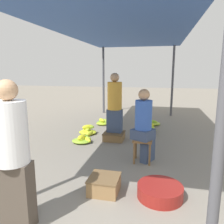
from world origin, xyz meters
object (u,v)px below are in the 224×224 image
Objects in this scene: stool at (143,143)px; vendor_seated at (144,125)px; vendor_foreground at (13,155)px; banana_pile_right_1 at (150,129)px; banana_pile_left_1 at (88,131)px; basin_black at (160,191)px; crate_near at (104,184)px; banana_pile_left_2 at (103,122)px; banana_pile_left_0 at (83,139)px; crate_mid at (114,136)px; banana_pile_right_0 at (151,123)px; shopper_walking_mid at (115,106)px.

stool is 0.33× the size of vendor_seated.
vendor_foreground is 4.24m from banana_pile_right_1.
banana_pile_right_1 is (1.59, 0.55, 0.01)m from banana_pile_left_1.
basin_black is 0.75m from crate_near.
banana_pile_left_2 is (-0.26, 4.50, -0.74)m from vendor_foreground.
vendor_seated reaches higher than stool.
banana_pile_right_1 is at bearing 73.36° from vendor_foreground.
stool is at bearing 106.47° from basin_black.
crate_near reaches higher than basin_black.
crate_mid is at bearing 28.24° from banana_pile_left_0.
vendor_foreground is at bearing -103.64° from banana_pile_right_0.
crate_mid is at bearing 124.03° from stool.
banana_pile_left_2 is 0.98× the size of banana_pile_right_1.
banana_pile_left_1 is 1.22× the size of banana_pile_right_1.
basin_black is 3.17m from banana_pile_left_1.
banana_pile_left_1 is 1.24× the size of banana_pile_left_2.
banana_pile_left_0 is at bearing -80.61° from banana_pile_left_1.
vendor_foreground is at bearing -96.94° from crate_mid.
banana_pile_left_0 is (-0.28, 2.78, -0.75)m from vendor_foreground.
shopper_walking_mid is (-0.35, 2.32, 0.72)m from crate_near.
vendor_foreground is 3.24m from crate_mid.
crate_mid is (0.66, 0.36, 0.02)m from banana_pile_left_0.
banana_pile_left_0 is 0.75m from crate_mid.
basin_black is 1.14× the size of banana_pile_right_0.
banana_pile_left_0 is 1.18× the size of crate_near.
shopper_walking_mid is at bearing -134.40° from banana_pile_right_1.
banana_pile_left_1 is 0.92× the size of banana_pile_right_0.
banana_pile_left_0 is at bearing 133.00° from basin_black.
banana_pile_left_0 is at bearing 151.18° from stool.
crate_mid is at bearing 124.87° from vendor_seated.
basin_black is at bearing -85.57° from banana_pile_right_0.
basin_black is 0.38× the size of shopper_walking_mid.
vendor_foreground reaches higher than basin_black.
banana_pile_right_1 is at bearing 39.62° from banana_pile_left_0.
crate_near reaches higher than banana_pile_right_0.
stool is at bearing -55.97° from crate_mid.
vendor_seated reaches higher than banana_pile_left_0.
crate_near is (-0.44, -3.98, 0.05)m from banana_pile_right_0.
banana_pile_right_1 reaches higher than crate_mid.
stool is 1.07× the size of crate_near.
vendor_foreground is 2.89m from banana_pile_left_0.
banana_pile_left_2 is 0.25× the size of shopper_walking_mid.
banana_pile_left_0 is at bearing -149.37° from shopper_walking_mid.
crate_near is at bearing -111.18° from vendor_seated.
vendor_foreground is at bearing -120.12° from stool.
banana_pile_right_1 reaches higher than basin_black.
vendor_seated reaches higher than basin_black.
vendor_foreground is at bearing -96.91° from shopper_walking_mid.
basin_black is at bearing -74.53° from vendor_seated.
banana_pile_right_0 is at bearing 13.24° from banana_pile_left_2.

